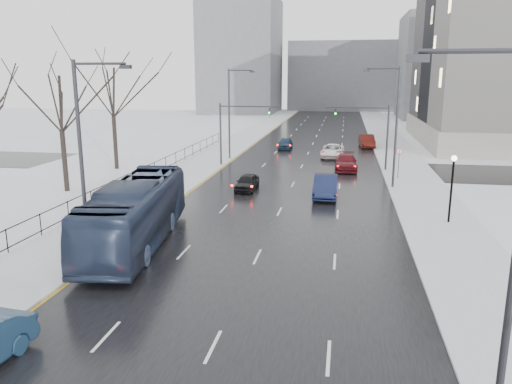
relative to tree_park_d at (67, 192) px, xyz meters
The scene contains 26 objects.
road 31.51m from the tree_park_d, 55.60° to the left, with size 16.00×150.00×0.04m, color black.
cross_road 22.65m from the tree_park_d, 38.19° to the left, with size 130.00×10.00×0.04m, color black.
sidewalk_left 27.01m from the tree_park_d, 74.32° to the left, with size 5.00×150.00×0.16m, color silver.
sidewalk_right 38.43m from the tree_park_d, 42.57° to the left, with size 5.00×150.00×0.16m, color silver.
park_strip 26.09m from the tree_park_d, 94.84° to the left, with size 14.00×150.00×0.12m, color white.
tree_park_d is the anchor object (origin of this frame).
tree_park_e 10.01m from the tree_park_d, 92.29° to the left, with size 9.45×9.45×13.50m, color black, non-canonical shape.
iron_fence 6.31m from the tree_park_d, 39.81° to the right, with size 0.06×70.00×1.30m.
streetlight_r_near 35.80m from the tree_park_d, 42.75° to the right, with size 2.95×0.25×10.00m.
streetlight_r_mid 27.24m from the tree_park_d, 13.01° to the left, with size 2.95×0.25×10.00m.
streetlight_l_near 17.90m from the tree_park_d, 55.47° to the right, with size 2.95×0.25×10.00m.
streetlight_l_far 21.17m from the tree_park_d, 61.85° to the left, with size 2.95×0.25×10.00m.
lamppost_r_mid 29.23m from the tree_park_d, ahead, with size 0.36×0.36×4.28m.
mast_signal_right 29.05m from the tree_park_d, 29.12° to the left, with size 6.10×0.33×6.50m.
mast_signal_left 17.96m from the tree_park_d, 53.20° to the left, with size 6.10×0.33×6.50m.
no_uturn_sign 28.88m from the tree_park_d, 20.32° to the left, with size 0.60×0.06×2.70m.
bldg_far_right 93.70m from the tree_park_d, 60.51° to the left, with size 24.00×20.00×22.00m, color slate.
bldg_far_left 92.17m from the tree_park_d, 92.64° to the left, with size 18.00×22.00×28.00m, color slate.
bldg_far_center 108.59m from the tree_park_d, 78.38° to the left, with size 30.00×18.00×18.00m, color slate.
bus 15.60m from the tree_park_d, 45.79° to the right, with size 3.02×12.91×3.60m, color #293651.
sedan_center_near 14.66m from the tree_park_d, 12.38° to the left, with size 1.57×3.90×1.33m, color black.
sedan_right_near 20.87m from the tree_park_d, ahead, with size 1.78×5.11×1.68m, color #141C3E.
sedan_right_cross 29.90m from the tree_park_d, 45.95° to the left, with size 2.49×5.40×1.50m, color white.
sedan_right_far 26.18m from the tree_park_d, 31.54° to the left, with size 2.16×5.32×1.55m, color #530E14.
sedan_center_far 30.90m from the tree_park_d, 61.74° to the left, with size 1.68×4.17×1.42m, color #182E49.
sedan_right_distant 39.40m from the tree_park_d, 50.60° to the left, with size 1.76×5.05×1.66m, color #3E0E0A.
Camera 1 is at (4.22, -2.21, 9.27)m, focal length 35.00 mm.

